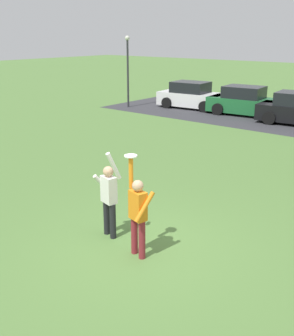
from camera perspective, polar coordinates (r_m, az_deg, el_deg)
name	(u,v)px	position (r m, az deg, el deg)	size (l,w,h in m)	color
ground_plane	(141,247)	(8.83, -0.79, -11.08)	(120.00, 120.00, 0.00)	#567F3D
person_catcher	(138,212)	(8.08, -1.29, -6.20)	(0.57, 0.48, 2.08)	maroon
person_defender	(109,195)	(8.91, -5.39, -3.88)	(0.61, 0.52, 2.04)	black
frisbee_disc	(131,156)	(7.87, -2.31, 1.73)	(0.26, 0.26, 0.02)	white
parked_car_white	(192,96)	(25.29, 6.34, 10.05)	(4.25, 2.33, 1.59)	white
parked_car_green	(245,102)	(23.61, 13.68, 9.05)	(4.25, 2.33, 1.59)	#1E6633
lamppost_by_lot	(128,65)	(25.30, -2.74, 14.37)	(0.28, 0.28, 4.26)	#2D2D33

